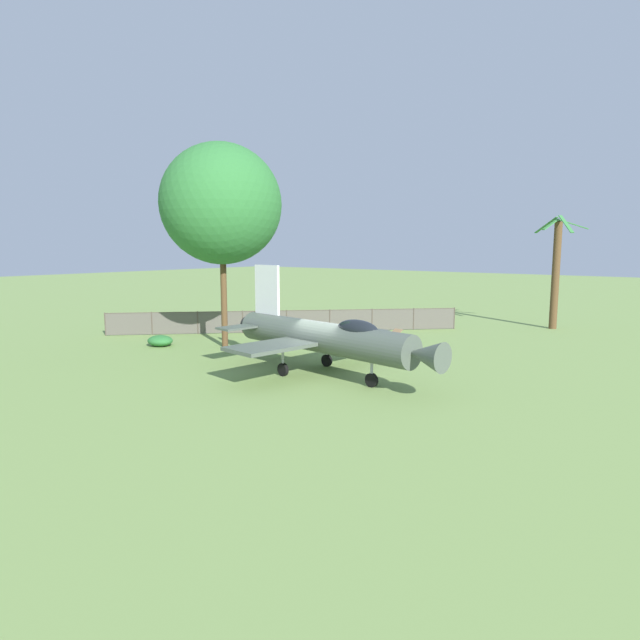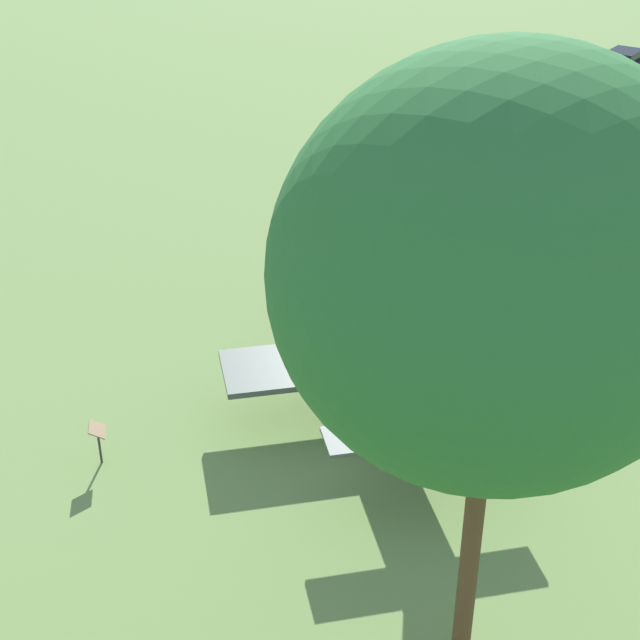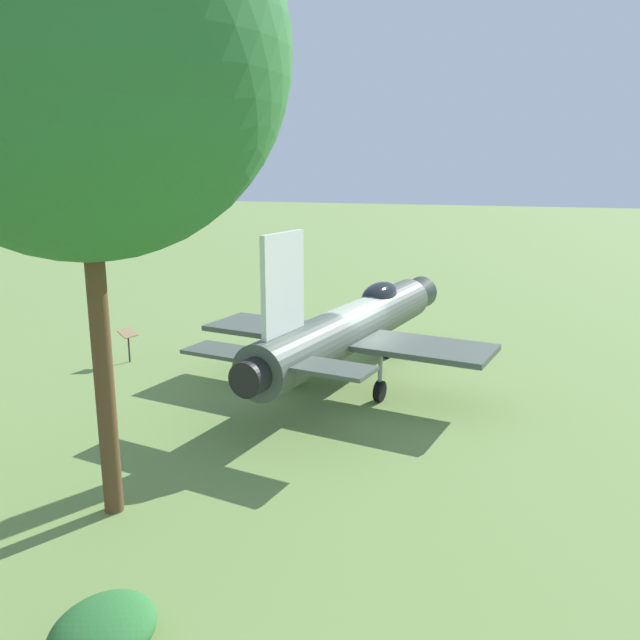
{
  "view_description": "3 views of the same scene",
  "coord_description": "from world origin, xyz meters",
  "px_view_note": "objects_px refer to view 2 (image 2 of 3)",
  "views": [
    {
      "loc": [
        -19.13,
        -14.63,
        5.87
      ],
      "look_at": [
        0.85,
        0.69,
        2.41
      ],
      "focal_mm": 29.92,
      "sensor_mm": 36.0,
      "label": 1
    },
    {
      "loc": [
        8.96,
        19.65,
        14.51
      ],
      "look_at": [
        1.45,
        -0.97,
        2.17
      ],
      "focal_mm": 52.32,
      "sensor_mm": 36.0,
      "label": 2
    },
    {
      "loc": [
        -5.42,
        18.06,
        6.45
      ],
      "look_at": [
        1.19,
        -0.61,
        1.77
      ],
      "focal_mm": 36.14,
      "sensor_mm": 36.0,
      "label": 3
    }
  ],
  "objects_px": {
    "display_jet": "(380,333)",
    "parked_car_black": "(624,62)",
    "shade_tree": "(500,271)",
    "info_plaque": "(98,435)"
  },
  "relations": [
    {
      "from": "display_jet",
      "to": "parked_car_black",
      "type": "height_order",
      "value": "display_jet"
    },
    {
      "from": "shade_tree",
      "to": "parked_car_black",
      "type": "distance_m",
      "value": 46.41
    },
    {
      "from": "shade_tree",
      "to": "info_plaque",
      "type": "bearing_deg",
      "value": -56.07
    },
    {
      "from": "display_jet",
      "to": "info_plaque",
      "type": "xyz_separation_m",
      "value": [
        7.79,
        0.69,
        -0.96
      ]
    },
    {
      "from": "info_plaque",
      "to": "shade_tree",
      "type": "bearing_deg",
      "value": 123.93
    },
    {
      "from": "display_jet",
      "to": "parked_car_black",
      "type": "distance_m",
      "value": 37.67
    },
    {
      "from": "display_jet",
      "to": "parked_car_black",
      "type": "relative_size",
      "value": 2.6
    },
    {
      "from": "shade_tree",
      "to": "display_jet",
      "type": "bearing_deg",
      "value": -103.35
    },
    {
      "from": "parked_car_black",
      "to": "display_jet",
      "type": "bearing_deg",
      "value": -170.31
    },
    {
      "from": "display_jet",
      "to": "shade_tree",
      "type": "distance_m",
      "value": 11.35
    }
  ]
}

